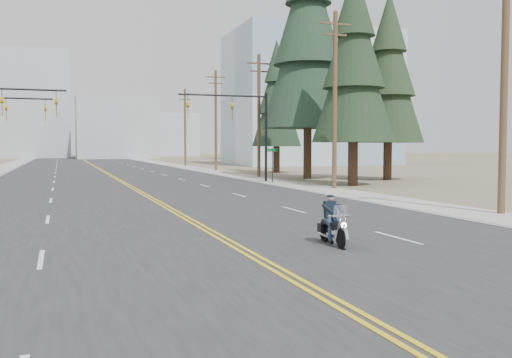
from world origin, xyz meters
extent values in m
plane|color=#776D56|center=(0.00, 0.00, 0.00)|extent=(400.00, 400.00, 0.00)
cube|color=#303033|center=(0.00, 70.00, 0.01)|extent=(20.00, 200.00, 0.01)
cube|color=#A5A5A0|center=(-11.50, 70.00, 0.01)|extent=(3.00, 200.00, 0.01)
cube|color=#A5A5A0|center=(11.50, 70.00, 0.01)|extent=(3.00, 200.00, 0.01)
cylinder|color=black|center=(-7.50, 32.00, 6.70)|extent=(7.00, 0.14, 0.14)
imported|color=#BF8C0C|center=(-8.20, 32.00, 6.05)|extent=(0.21, 0.26, 1.30)
imported|color=#BF8C0C|center=(-4.70, 32.00, 6.05)|extent=(0.21, 0.26, 1.30)
cylinder|color=black|center=(11.00, 32.00, 3.50)|extent=(0.20, 0.20, 7.00)
cylinder|color=black|center=(7.50, 32.00, 6.70)|extent=(7.00, 0.14, 0.14)
imported|color=#BF8C0C|center=(8.20, 32.00, 6.05)|extent=(0.21, 0.26, 1.30)
imported|color=#BF8C0C|center=(4.70, 32.00, 6.05)|extent=(0.21, 0.26, 1.30)
cylinder|color=black|center=(-8.00, 40.00, 6.70)|extent=(6.00, 0.14, 0.14)
imported|color=#BF8C0C|center=(-8.60, 40.00, 6.05)|extent=(0.21, 0.26, 1.30)
imported|color=#BF8C0C|center=(-5.60, 40.00, 6.05)|extent=(0.21, 0.26, 1.30)
cylinder|color=black|center=(10.80, 30.00, 1.30)|extent=(0.06, 0.06, 2.60)
cube|color=#0C5926|center=(10.80, 30.00, 2.50)|extent=(0.90, 0.03, 0.25)
cylinder|color=brown|center=(12.50, 8.00, 5.50)|extent=(0.30, 0.30, 11.00)
cylinder|color=brown|center=(12.50, 23.00, 5.75)|extent=(0.30, 0.30, 11.50)
cube|color=brown|center=(12.50, 23.00, 10.70)|extent=(2.20, 0.12, 0.12)
cube|color=brown|center=(12.50, 23.00, 10.00)|extent=(1.60, 0.12, 0.12)
cylinder|color=brown|center=(12.50, 38.00, 5.50)|extent=(0.30, 0.30, 11.00)
cube|color=brown|center=(12.50, 38.00, 10.20)|extent=(2.20, 0.12, 0.12)
cube|color=brown|center=(12.50, 38.00, 9.50)|extent=(1.60, 0.12, 0.12)
cylinder|color=brown|center=(12.50, 53.00, 5.75)|extent=(0.30, 0.30, 11.50)
cube|color=brown|center=(12.50, 53.00, 10.70)|extent=(2.20, 0.12, 0.12)
cube|color=brown|center=(12.50, 53.00, 10.00)|extent=(1.60, 0.12, 0.12)
cylinder|color=brown|center=(12.50, 70.00, 5.50)|extent=(0.30, 0.30, 11.00)
cube|color=brown|center=(12.50, 70.00, 10.20)|extent=(2.20, 0.12, 0.12)
cube|color=brown|center=(12.50, 70.00, 9.50)|extent=(1.60, 0.12, 0.12)
cube|color=#9EB5CC|center=(32.00, 70.00, 10.00)|extent=(24.00, 16.00, 20.00)
cube|color=#ADB2B7|center=(8.00, 125.00, 7.00)|extent=(18.00, 14.00, 14.00)
cube|color=#B7BCC6|center=(40.00, 110.00, 9.00)|extent=(16.00, 12.00, 18.00)
cube|color=#ADB2B7|center=(-12.00, 140.00, 13.00)|extent=(20.00, 15.00, 26.00)
cube|color=#B7BCC6|center=(25.00, 150.00, 6.00)|extent=(14.00, 14.00, 12.00)
cylinder|color=#382619|center=(15.03, 25.13, 1.53)|extent=(0.60, 0.60, 3.07)
cone|color=black|center=(15.03, 25.13, 7.67)|extent=(5.80, 5.80, 9.21)
cone|color=black|center=(15.03, 25.13, 10.28)|extent=(4.35, 4.35, 6.91)
cone|color=black|center=(15.03, 25.13, 12.89)|extent=(2.90, 2.90, 4.91)
cylinder|color=#382619|center=(21.09, 30.33, 1.55)|extent=(0.68, 0.68, 3.09)
cone|color=black|center=(21.09, 30.33, 7.73)|extent=(5.79, 5.79, 9.27)
cone|color=black|center=(21.09, 30.33, 10.35)|extent=(4.35, 4.35, 6.95)
cone|color=black|center=(21.09, 30.33, 12.98)|extent=(2.90, 2.90, 4.94)
cylinder|color=#382619|center=(15.45, 33.88, 2.17)|extent=(0.76, 0.76, 4.33)
cone|color=black|center=(15.45, 33.88, 10.83)|extent=(7.80, 7.80, 12.99)
cone|color=black|center=(15.45, 33.88, 14.51)|extent=(5.85, 5.85, 9.75)
cylinder|color=#382619|center=(16.99, 45.23, 1.39)|extent=(0.65, 0.65, 2.78)
cone|color=black|center=(16.99, 45.23, 6.95)|extent=(5.19, 5.19, 8.34)
cone|color=black|center=(16.99, 45.23, 9.31)|extent=(3.89, 3.89, 6.25)
cone|color=black|center=(16.99, 45.23, 11.68)|extent=(2.59, 2.59, 4.45)
camera|label=1|loc=(-4.52, -10.64, 2.76)|focal=40.00mm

